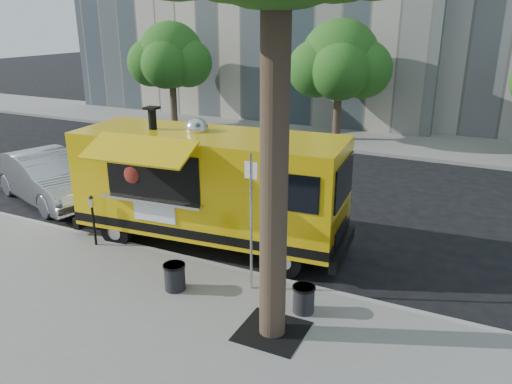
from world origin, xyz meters
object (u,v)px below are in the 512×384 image
(parking_meter, at_px, (93,215))
(trash_bin_right, at_px, (304,298))
(trash_bin_left, at_px, (175,276))
(far_tree_b, at_px, (340,60))
(sign_post, at_px, (251,215))
(food_truck, at_px, (208,185))
(far_tree_a, at_px, (171,55))
(sedan, at_px, (47,177))

(parking_meter, xyz_separation_m, trash_bin_right, (5.88, -0.56, -0.53))
(trash_bin_left, bearing_deg, far_tree_b, 94.19)
(far_tree_b, bearing_deg, sign_post, -79.85)
(parking_meter, height_order, food_truck, food_truck)
(food_truck, height_order, trash_bin_right, food_truck)
(far_tree_b, distance_m, sign_post, 14.61)
(trash_bin_left, bearing_deg, trash_bin_right, 8.02)
(far_tree_a, bearing_deg, trash_bin_left, -55.33)
(trash_bin_left, bearing_deg, far_tree_a, 124.67)
(parking_meter, relative_size, sedan, 0.27)
(far_tree_a, distance_m, food_truck, 15.49)
(far_tree_b, height_order, trash_bin_left, far_tree_b)
(sign_post, xyz_separation_m, food_truck, (-2.09, 1.76, -0.20))
(sedan, bearing_deg, parking_meter, -100.54)
(far_tree_b, distance_m, sedan, 13.65)
(food_truck, bearing_deg, trash_bin_left, -80.63)
(far_tree_b, bearing_deg, food_truck, -87.91)
(far_tree_b, relative_size, trash_bin_right, 9.93)
(sedan, bearing_deg, far_tree_a, 32.91)
(parking_meter, bearing_deg, far_tree_a, 117.15)
(sign_post, relative_size, food_truck, 0.41)
(food_truck, bearing_deg, far_tree_b, 87.11)
(far_tree_a, bearing_deg, parking_meter, -62.85)
(trash_bin_left, bearing_deg, sedan, 156.26)
(sign_post, relative_size, trash_bin_left, 5.17)
(trash_bin_right, bearing_deg, sedan, 164.60)
(sign_post, xyz_separation_m, trash_bin_left, (-1.45, -0.75, -1.39))
(sign_post, distance_m, sedan, 8.87)
(trash_bin_left, bearing_deg, parking_meter, 162.92)
(parking_meter, height_order, trash_bin_left, parking_meter)
(sign_post, bearing_deg, parking_meter, 177.48)
(far_tree_a, bearing_deg, far_tree_b, 2.54)
(far_tree_a, bearing_deg, trash_bin_right, -47.81)
(food_truck, bearing_deg, far_tree_a, 123.06)
(far_tree_a, xyz_separation_m, trash_bin_right, (12.88, -14.21, -3.33))
(far_tree_b, height_order, sign_post, far_tree_b)
(food_truck, distance_m, trash_bin_right, 4.20)
(far_tree_b, height_order, trash_bin_right, far_tree_b)
(far_tree_b, bearing_deg, sedan, -116.52)
(sign_post, height_order, food_truck, food_truck)
(food_truck, bearing_deg, sedan, 169.83)
(sedan, height_order, trash_bin_right, sedan)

